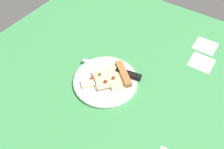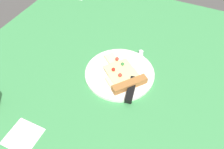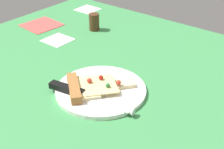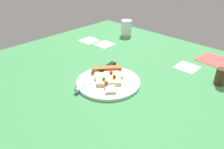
{
  "view_description": "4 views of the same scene",
  "coord_description": "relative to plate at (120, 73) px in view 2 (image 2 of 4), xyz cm",
  "views": [
    {
      "loc": [
        -43.07,
        -27.11,
        65.17
      ],
      "look_at": [
        -1.32,
        0.8,
        4.1
      ],
      "focal_mm": 35.1,
      "sensor_mm": 36.0,
      "label": 1
    },
    {
      "loc": [
        17.17,
        -46.28,
        59.17
      ],
      "look_at": [
        -4.17,
        -0.38,
        2.43
      ],
      "focal_mm": 36.58,
      "sensor_mm": 36.0,
      "label": 2
    },
    {
      "loc": [
        48.43,
        47.07,
        46.43
      ],
      "look_at": [
        -6.67,
        3.41,
        3.68
      ],
      "focal_mm": 49.64,
      "sensor_mm": 36.0,
      "label": 3
    },
    {
      "loc": [
        -52.55,
        52.43,
        43.5
      ],
      "look_at": [
        -3.93,
        2.06,
        3.98
      ],
      "focal_mm": 35.04,
      "sensor_mm": 36.0,
      "label": 4
    }
  ],
  "objects": [
    {
      "name": "pizza_slice",
      "position": [
        1.96,
        -1.61,
        1.36
      ],
      "size": [
        18.4,
        17.06,
        2.62
      ],
      "rotation": [
        0.0,
        0.0,
        0.88
      ],
      "color": "beige",
      "rests_on": "plate"
    },
    {
      "name": "plate",
      "position": [
        0.0,
        0.0,
        0.0
      ],
      "size": [
        23.93,
        23.93,
        1.1
      ],
      "primitive_type": "cylinder",
      "color": "white",
      "rests_on": "ground_plane"
    },
    {
      "name": "ground_plane",
      "position": [
        2.69,
        -2.82,
        -2.05
      ],
      "size": [
        118.0,
        118.0,
        3.0
      ],
      "color": "#3D8C4C",
      "rests_on": "ground"
    },
    {
      "name": "knife",
      "position": [
        5.73,
        -1.43,
        1.16
      ],
      "size": [
        6.36,
        23.99,
        2.45
      ],
      "rotation": [
        0.0,
        0.0,
        0.18
      ],
      "color": "silver",
      "rests_on": "plate"
    }
  ]
}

